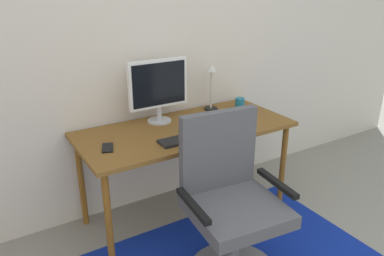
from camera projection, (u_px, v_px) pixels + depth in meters
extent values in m
cube|color=beige|center=(157.00, 41.00, 2.88)|extent=(6.00, 0.10, 2.60)
cube|color=brown|center=(186.00, 129.00, 2.76)|extent=(1.56, 0.70, 0.03)
cylinder|color=brown|center=(109.00, 223.00, 2.32)|extent=(0.04, 0.04, 0.71)
cylinder|color=brown|center=(283.00, 166.00, 3.02)|extent=(0.04, 0.04, 0.71)
cylinder|color=brown|center=(82.00, 182.00, 2.78)|extent=(0.04, 0.04, 0.71)
cylinder|color=brown|center=(238.00, 141.00, 3.47)|extent=(0.04, 0.04, 0.71)
cylinder|color=#B2B2B7|center=(159.00, 121.00, 2.87)|extent=(0.18, 0.18, 0.01)
cylinder|color=#B2B2B7|center=(159.00, 113.00, 2.85)|extent=(0.04, 0.04, 0.11)
cube|color=white|center=(158.00, 84.00, 2.76)|extent=(0.46, 0.04, 0.35)
cube|color=black|center=(159.00, 84.00, 2.75)|extent=(0.42, 0.00, 0.31)
cube|color=black|center=(189.00, 138.00, 2.56)|extent=(0.43, 0.13, 0.02)
ellipsoid|color=black|center=(231.00, 127.00, 2.72)|extent=(0.06, 0.10, 0.03)
cylinder|color=#196888|center=(240.00, 104.00, 3.12)|extent=(0.08, 0.08, 0.09)
cube|color=black|center=(108.00, 148.00, 2.42)|extent=(0.11, 0.15, 0.01)
cylinder|color=black|center=(211.00, 109.00, 3.12)|extent=(0.11, 0.11, 0.01)
cylinder|color=beige|center=(211.00, 90.00, 3.06)|extent=(0.02, 0.02, 0.31)
cone|color=beige|center=(212.00, 67.00, 3.00)|extent=(0.09, 0.09, 0.06)
cylinder|color=slate|center=(235.00, 244.00, 2.29)|extent=(0.06, 0.06, 0.40)
cube|color=#4C4C51|center=(236.00, 210.00, 2.20)|extent=(0.57, 0.57, 0.08)
cube|color=#4C4C51|center=(218.00, 150.00, 2.29)|extent=(0.49, 0.11, 0.49)
cube|color=black|center=(193.00, 205.00, 2.05)|extent=(0.08, 0.36, 0.03)
cube|color=black|center=(277.00, 183.00, 2.27)|extent=(0.08, 0.36, 0.03)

